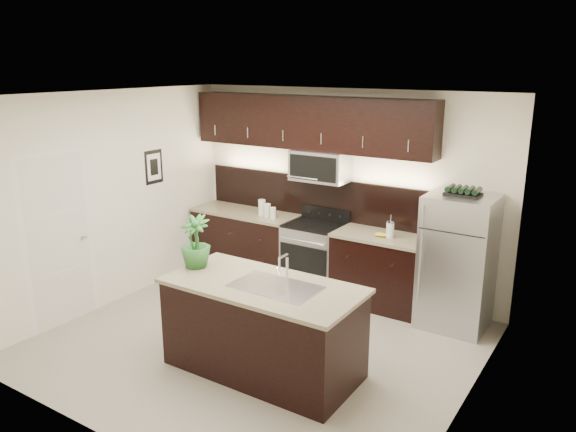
% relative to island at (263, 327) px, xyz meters
% --- Properties ---
extents(ground, '(4.50, 4.50, 0.00)m').
position_rel_island_xyz_m(ground, '(-0.38, 0.42, -0.47)').
color(ground, gray).
rests_on(ground, ground).
extents(room_walls, '(4.52, 4.02, 2.71)m').
position_rel_island_xyz_m(room_walls, '(-0.49, 0.38, 1.22)').
color(room_walls, silver).
rests_on(room_walls, ground).
extents(counter_run, '(3.51, 0.65, 0.94)m').
position_rel_island_xyz_m(counter_run, '(-0.84, 2.11, -0.00)').
color(counter_run, black).
rests_on(counter_run, ground).
extents(upper_fixtures, '(3.49, 0.40, 1.66)m').
position_rel_island_xyz_m(upper_fixtures, '(-0.81, 2.26, 1.67)').
color(upper_fixtures, black).
rests_on(upper_fixtures, counter_run).
extents(island, '(1.96, 0.96, 0.94)m').
position_rel_island_xyz_m(island, '(0.00, 0.00, 0.00)').
color(island, black).
rests_on(island, ground).
extents(sink_faucet, '(0.84, 0.50, 0.28)m').
position_rel_island_xyz_m(sink_faucet, '(0.15, 0.01, 0.48)').
color(sink_faucet, silver).
rests_on(sink_faucet, island).
extents(refrigerator, '(0.76, 0.69, 1.58)m').
position_rel_island_xyz_m(refrigerator, '(1.30, 2.05, 0.32)').
color(refrigerator, '#B2B2B7').
rests_on(refrigerator, ground).
extents(wine_rack, '(0.39, 0.24, 0.10)m').
position_rel_island_xyz_m(wine_rack, '(1.30, 2.05, 1.15)').
color(wine_rack, black).
rests_on(wine_rack, refrigerator).
extents(plant, '(0.36, 0.36, 0.55)m').
position_rel_island_xyz_m(plant, '(-0.86, 0.01, 0.74)').
color(plant, '#276227').
rests_on(plant, island).
extents(canisters, '(0.33, 0.16, 0.22)m').
position_rel_island_xyz_m(canisters, '(-1.38, 2.03, 0.57)').
color(canisters, silver).
rests_on(canisters, counter_run).
extents(french_press, '(0.10, 0.10, 0.28)m').
position_rel_island_xyz_m(french_press, '(0.46, 2.06, 0.57)').
color(french_press, silver).
rests_on(french_press, counter_run).
extents(bananas, '(0.19, 0.16, 0.05)m').
position_rel_island_xyz_m(bananas, '(0.31, 2.03, 0.49)').
color(bananas, gold).
rests_on(bananas, counter_run).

